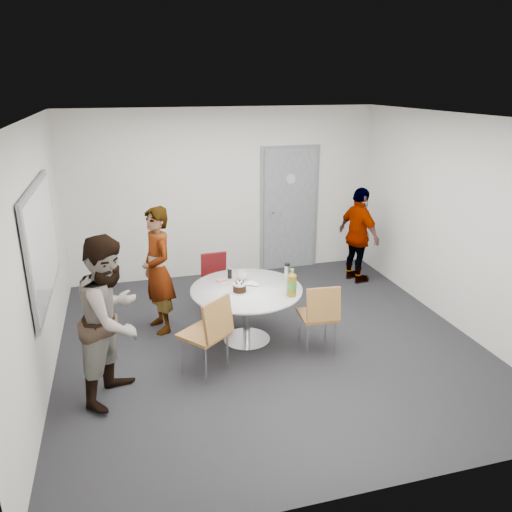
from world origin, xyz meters
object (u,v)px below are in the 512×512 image
object	(u,v)px
door	(289,209)
whiteboard	(42,243)
person_left	(112,319)
person_right	(359,235)
chair_near_right	(320,312)
person_main	(158,270)
chair_near_left	(210,329)
chair_far	(216,276)
table	(249,295)

from	to	relation	value
door	whiteboard	xyz separation A→B (m)	(-3.56, -2.28, 0.42)
door	person_left	xyz separation A→B (m)	(-2.90, -3.09, -0.17)
person_left	person_right	world-z (taller)	person_left
chair_near_right	person_left	world-z (taller)	person_left
door	person_main	world-z (taller)	door
door	chair_near_right	xyz separation A→B (m)	(-0.59, -2.87, -0.50)
door	whiteboard	size ratio (longest dim) A/B	1.12
whiteboard	person_left	xyz separation A→B (m)	(0.66, -0.81, -0.59)
whiteboard	chair_near_left	size ratio (longest dim) A/B	2.05
chair_near_left	chair_near_right	world-z (taller)	chair_near_left
person_main	person_left	world-z (taller)	person_left
chair_far	door	bearing A→B (deg)	-142.39
whiteboard	person_main	distance (m)	1.46
whiteboard	chair_near_right	world-z (taller)	whiteboard
chair_far	chair_near_right	bearing A→B (deg)	118.01
chair_near_left	person_left	xyz separation A→B (m)	(-0.98, -0.08, 0.29)
whiteboard	person_main	world-z (taller)	whiteboard
door	chair_near_left	size ratio (longest dim) A/B	2.29
person_right	person_left	bearing A→B (deg)	106.82
chair_near_right	whiteboard	bearing A→B (deg)	173.61
door	chair_near_left	bearing A→B (deg)	-122.53
person_right	table	bearing A→B (deg)	110.63
door	chair_near_left	world-z (taller)	door
door	whiteboard	world-z (taller)	door
door	table	distance (m)	2.74
chair_near_left	chair_near_right	bearing A→B (deg)	-32.67
chair_far	whiteboard	bearing A→B (deg)	23.18
chair_near_left	chair_near_right	xyz separation A→B (m)	(1.32, 0.14, -0.04)
whiteboard	chair_near_right	bearing A→B (deg)	-11.15
whiteboard	chair_far	size ratio (longest dim) A/B	2.38
person_left	person_main	bearing A→B (deg)	6.73
chair_near_right	person_main	distance (m)	2.09
person_right	door	bearing A→B (deg)	29.73
chair_far	person_left	xyz separation A→B (m)	(-1.37, -1.79, 0.38)
table	chair_near_left	world-z (taller)	table
person_main	chair_far	bearing A→B (deg)	103.77
chair_far	person_right	world-z (taller)	person_right
table	person_main	bearing A→B (deg)	149.46
chair_near_right	person_right	world-z (taller)	person_right
chair_near_left	person_main	bearing A→B (deg)	70.37
chair_near_left	person_right	world-z (taller)	person_right
door	person_left	distance (m)	4.24
chair_near_left	chair_near_right	distance (m)	1.33
whiteboard	person_left	bearing A→B (deg)	-50.84
table	person_left	world-z (taller)	person_left
whiteboard	person_right	distance (m)	4.67
chair_far	person_main	bearing A→B (deg)	26.95
chair_near_right	chair_near_left	bearing A→B (deg)	-169.19
door	chair_far	world-z (taller)	door
chair_far	person_right	size ratio (longest dim) A/B	0.52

